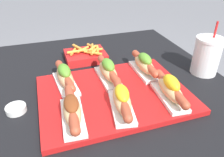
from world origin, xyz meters
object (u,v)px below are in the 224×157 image
hot_dog_0 (72,110)px  fries_basket (86,55)px  sauce_bowl (16,109)px  hot_dog_1 (122,99)px  drink_cup (207,56)px  hot_dog_2 (170,89)px  hot_dog_5 (144,64)px  serving_tray (114,94)px  hot_dog_3 (65,77)px  hot_dog_4 (108,71)px

hot_dog_0 → fries_basket: bearing=72.8°
hot_dog_0 → sauce_bowl: 0.20m
hot_dog_1 → drink_cup: drink_cup is taller
hot_dog_2 → hot_dog_5: 0.18m
drink_cup → serving_tray: bearing=-173.8°
sauce_bowl → hot_dog_2: bearing=-13.1°
hot_dog_3 → hot_dog_2: bearing=-30.7°
serving_tray → hot_dog_2: (0.16, -0.09, 0.04)m
fries_basket → hot_dog_2: bearing=-64.7°
serving_tray → hot_dog_5: bearing=30.1°
hot_dog_0 → fries_basket: 0.41m
serving_tray → drink_cup: bearing=6.2°
hot_dog_5 → fries_basket: size_ratio=1.20×
hot_dog_0 → serving_tray: bearing=30.8°
hot_dog_5 → hot_dog_1: bearing=-131.5°
hot_dog_4 → hot_dog_1: bearing=-94.2°
hot_dog_0 → hot_dog_2: hot_dog_2 is taller
hot_dog_4 → drink_cup: size_ratio=1.02×
hot_dog_0 → hot_dog_5: (0.30, 0.18, 0.00)m
hot_dog_1 → hot_dog_2: hot_dog_2 is taller
hot_dog_2 → drink_cup: (0.23, 0.13, 0.02)m
hot_dog_0 → hot_dog_4: size_ratio=1.00×
hot_dog_2 → fries_basket: 0.43m
hot_dog_2 → fries_basket: (-0.18, 0.39, -0.03)m
hot_dog_1 → hot_dog_2: (0.16, 0.00, 0.00)m
hot_dog_1 → hot_dog_0: bearing=-179.9°
hot_dog_1 → fries_basket: hot_dog_1 is taller
hot_dog_3 → hot_dog_0: bearing=-91.8°
serving_tray → hot_dog_1: 0.10m
hot_dog_0 → hot_dog_1: hot_dog_1 is taller
serving_tray → hot_dog_3: bearing=148.5°
hot_dog_3 → hot_dog_4: bearing=-2.6°
hot_dog_2 → hot_dog_4: hot_dog_2 is taller
hot_dog_1 → hot_dog_5: 0.24m
hot_dog_0 → sauce_bowl: size_ratio=3.43×
hot_dog_1 → hot_dog_2: size_ratio=0.99×
hot_dog_0 → hot_dog_1: bearing=0.1°
hot_dog_1 → hot_dog_5: hot_dog_5 is taller
sauce_bowl → drink_cup: size_ratio=0.30×
hot_dog_1 → hot_dog_4: (0.01, 0.17, 0.00)m
hot_dog_4 → hot_dog_5: bearing=1.8°
sauce_bowl → drink_cup: drink_cup is taller
hot_dog_1 → sauce_bowl: size_ratio=3.39×
sauce_bowl → fries_basket: size_ratio=0.35×
hot_dog_1 → fries_basket: size_ratio=1.19×
hot_dog_0 → hot_dog_3: (0.01, 0.18, 0.00)m
serving_tray → hot_dog_0: (-0.15, -0.09, 0.04)m
hot_dog_1 → drink_cup: bearing=18.5°
hot_dog_2 → sauce_bowl: (-0.46, 0.11, -0.04)m
hot_dog_0 → hot_dog_3: bearing=88.2°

